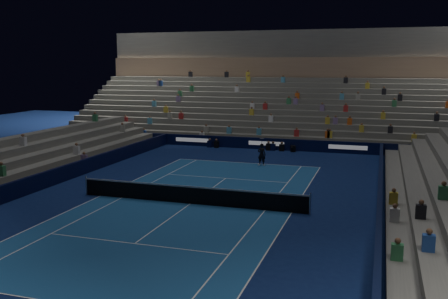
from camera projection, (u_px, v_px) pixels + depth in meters
name	position (u px, v px, depth m)	size (l,w,h in m)	color
ground	(190.00, 204.00, 26.94)	(90.00, 90.00, 0.00)	#0C1B4C
court_surface	(190.00, 204.00, 26.94)	(10.97, 23.77, 0.01)	navy
sponsor_barrier_far	(267.00, 144.00, 44.25)	(44.00, 0.25, 1.00)	black
sponsor_barrier_east	(379.00, 210.00, 23.98)	(0.25, 37.00, 1.00)	black
sponsor_barrier_west	(38.00, 182.00, 29.74)	(0.25, 37.00, 1.00)	black
grandstand_main	(287.00, 103.00, 52.61)	(44.00, 15.20, 11.20)	#5E5E5A
tennis_net	(190.00, 195.00, 26.86)	(12.90, 0.10, 1.10)	#B2B2B7
tennis_player	(262.00, 154.00, 37.12)	(0.60, 0.40, 1.65)	black
broadcast_camera	(293.00, 148.00, 43.10)	(0.54, 0.91, 0.53)	black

